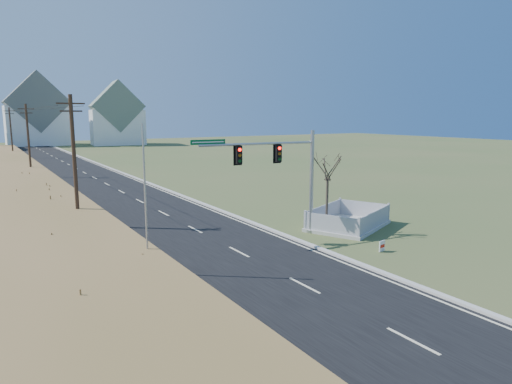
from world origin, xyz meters
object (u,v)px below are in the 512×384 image
Objects in this scene: open_sign at (382,246)px; traffic_signal_mast at (287,171)px; flagpole at (146,216)px; bare_tree at (328,166)px; fence_enclosure at (348,223)px.

traffic_signal_mast is at bearing 105.93° from open_sign.
flagpole is 1.31× the size of bare_tree.
fence_enclosure is 11.45× the size of open_sign.
open_sign is 0.11× the size of bare_tree.
flagpole reaches higher than fence_enclosure.
bare_tree is at bearing 81.54° from open_sign.
flagpole reaches higher than bare_tree.
traffic_signal_mast is at bearing 161.63° from bare_tree.
fence_enclosure is 1.27× the size of bare_tree.
fence_enclosure is at bearing 11.45° from bare_tree.
traffic_signal_mast is 1.15× the size of flagpole.
flagpole is (-9.90, -2.42, -1.26)m from traffic_signal_mast.
traffic_signal_mast is 2.73m from bare_tree.
open_sign is 0.08× the size of flagpole.
flagpole is at bearing 163.39° from fence_enclosure.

